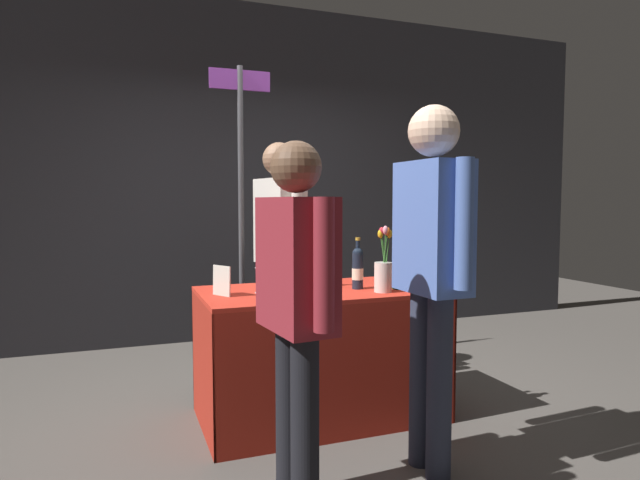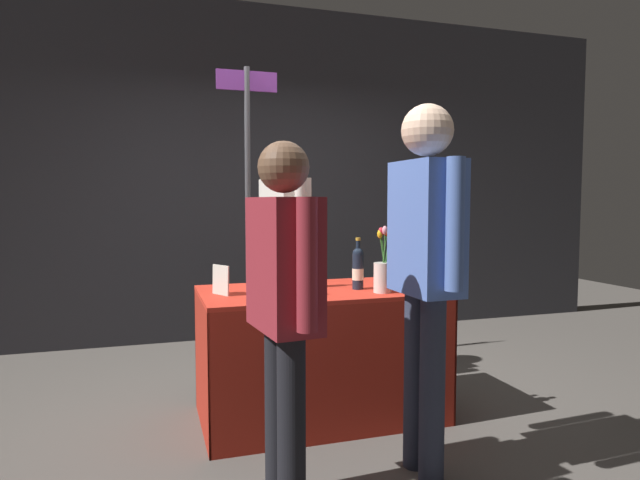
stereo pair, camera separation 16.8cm
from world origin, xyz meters
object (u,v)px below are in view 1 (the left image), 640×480
Objects in this scene: flower_vase at (383,271)px; vendor_presenter at (280,238)px; taster_foreground_right at (296,294)px; booth_signpost at (241,193)px; wine_glass_near_vendor at (260,274)px; display_bottle_0 at (418,268)px; tasting_table at (320,329)px; wine_glass_mid at (270,273)px; featured_wine_bottle at (358,268)px.

flower_vase is 1.01m from vendor_presenter.
vendor_presenter is 1.68m from taster_foreground_right.
booth_signpost is (-0.20, 0.38, 0.33)m from vendor_presenter.
wine_glass_near_vendor is at bearing -11.44° from taster_foreground_right.
vendor_presenter reaches higher than display_bottle_0.
booth_signpost is (-0.79, 1.31, 0.46)m from display_bottle_0.
tasting_table is 0.91× the size of taster_foreground_right.
taster_foreground_right reaches higher than flower_vase.
wine_glass_mid is 0.67m from flower_vase.
featured_wine_bottle reaches higher than tasting_table.
featured_wine_bottle is at bearing -67.95° from booth_signpost.
featured_wine_bottle is at bearing 120.38° from flower_vase.
booth_signpost is (0.05, 1.02, 0.49)m from wine_glass_mid.
flower_vase reaches higher than tasting_table.
booth_signpost is (-0.46, 1.15, 0.46)m from featured_wine_bottle.
display_bottle_0 is (0.32, -0.17, 0.00)m from featured_wine_bottle.
vendor_presenter is (0.32, 0.70, 0.16)m from wine_glass_near_vendor.
tasting_table is 1.10m from taster_foreground_right.
wine_glass_near_vendor is 0.93m from taster_foreground_right.
taster_foreground_right reaches higher than tasting_table.
display_bottle_0 is 0.79× the size of flower_vase.
vendor_presenter is at bearing 111.30° from flower_vase.
flower_vase is 1.50m from booth_signpost.
flower_vase reaches higher than wine_glass_near_vendor.
flower_vase is at bearing -66.87° from booth_signpost.
flower_vase is 0.25× the size of taster_foreground_right.
booth_signpost is (0.21, 2.00, 0.45)m from taster_foreground_right.
wine_glass_mid is at bearing 37.42° from wine_glass_near_vendor.
tasting_table is at bearing -77.34° from booth_signpost.
wine_glass_mid is at bearing -31.38° from vendor_presenter.
featured_wine_bottle is 0.18× the size of vendor_presenter.
vendor_presenter is at bearing -62.58° from booth_signpost.
flower_vase is at bearing -24.70° from wine_glass_mid.
wine_glass_mid is 1.14m from booth_signpost.
display_bottle_0 is at bearing -1.58° from flower_vase.
taster_foreground_right is at bearing -145.17° from display_bottle_0.
vendor_presenter is at bearing 65.33° from wine_glass_near_vendor.
taster_foreground_right is at bearing -116.03° from tasting_table.
wine_glass_near_vendor is 0.72m from flower_vase.
display_bottle_0 is at bearing -27.08° from featured_wine_bottle.
display_bottle_0 is 0.13× the size of booth_signpost.
wine_glass_mid is at bearing -15.32° from taster_foreground_right.
wine_glass_near_vendor is 1.19m from booth_signpost.
tasting_table is 1.39m from booth_signpost.
wine_glass_mid is (-0.30, 0.06, 0.35)m from tasting_table.
booth_signpost is (-0.24, 1.08, 0.84)m from tasting_table.
flower_vase is at bearing -59.62° from featured_wine_bottle.
wine_glass_near_vendor is at bearing 165.70° from display_bottle_0.
taster_foreground_right reaches higher than wine_glass_near_vendor.
featured_wine_bottle is 0.83m from vendor_presenter.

